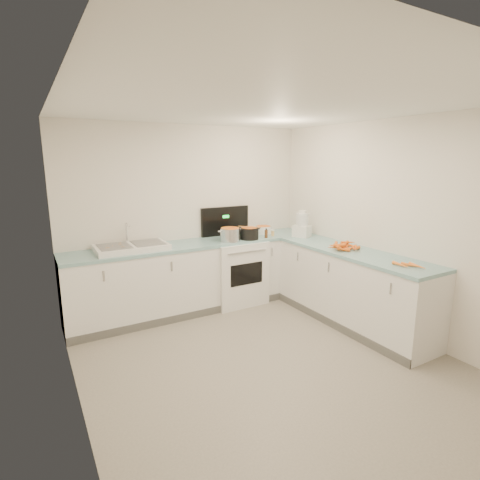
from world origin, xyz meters
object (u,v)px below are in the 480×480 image
food_processor (302,226)px  steel_pot (230,235)px  extract_bottle (266,234)px  mixing_bowl (263,230)px  spice_jar (273,233)px  stove (235,270)px  sink (132,247)px  black_pot (249,234)px

food_processor → steel_pot: bearing=166.7°
food_processor → extract_bottle: bearing=158.5°
steel_pot → mixing_bowl: bearing=19.2°
extract_bottle → spice_jar: (0.16, 0.06, -0.02)m
stove → sink: size_ratio=1.58×
sink → extract_bottle: 1.87m
extract_bottle → spice_jar: 0.17m
food_processor → spice_jar: bearing=142.4°
black_pot → extract_bottle: (0.26, -0.04, -0.02)m
mixing_bowl → stove: bearing=-169.1°
steel_pot → extract_bottle: bearing=-5.5°
spice_jar → food_processor: bearing=-37.6°
black_pot → spice_jar: 0.42m
steel_pot → black_pot: size_ratio=1.07×
black_pot → stove: bearing=135.8°
sink → food_processor: (2.35, -0.40, 0.13)m
steel_pot → extract_bottle: (0.56, -0.05, -0.03)m
steel_pot → spice_jar: 0.72m
sink → stove: bearing=-0.6°
steel_pot → black_pot: 0.30m
black_pot → extract_bottle: bearing=-9.6°
steel_pot → mixing_bowl: (0.71, 0.25, -0.03)m
stove → sink: 1.54m
mixing_bowl → spice_jar: bearing=-88.5°
stove → food_processor: stove is taller
steel_pot → black_pot: bearing=-2.0°
stove → food_processor: bearing=-23.2°
black_pot → extract_bottle: 0.26m
sink → extract_bottle: size_ratio=7.63×
stove → black_pot: stove is taller
sink → spice_jar: size_ratio=11.11×
black_pot → spice_jar: (0.41, 0.02, -0.03)m
black_pot → mixing_bowl: 0.48m
sink → spice_jar: sink is taller
steel_pot → spice_jar: size_ratio=3.58×
stove → mixing_bowl: 0.77m
stove → steel_pot: size_ratio=4.91×
sink → black_pot: sink is taller
stove → black_pot: bearing=-44.2°
black_pot → food_processor: bearing=-17.6°
mixing_bowl → food_processor: 0.61m
mixing_bowl → spice_jar: (0.01, -0.24, -0.02)m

